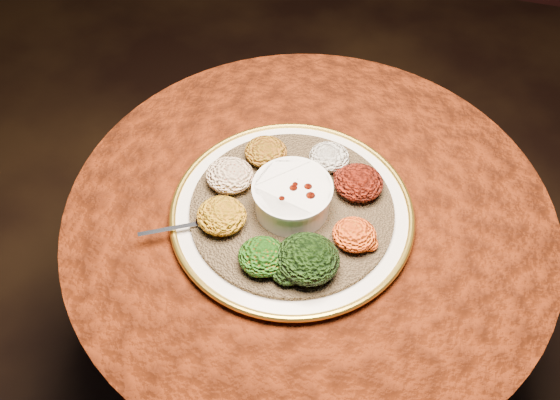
# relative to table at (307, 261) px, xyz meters

# --- Properties ---
(table) EXTENTS (0.96, 0.96, 0.73)m
(table) POSITION_rel_table_xyz_m (0.00, 0.00, 0.00)
(table) COLOR black
(table) RESTS_ON ground
(platter) EXTENTS (0.57, 0.57, 0.02)m
(platter) POSITION_rel_table_xyz_m (-0.03, -0.02, 0.19)
(platter) COLOR silver
(platter) RESTS_ON table
(injera) EXTENTS (0.47, 0.47, 0.01)m
(injera) POSITION_rel_table_xyz_m (-0.03, -0.02, 0.20)
(injera) COLOR brown
(injera) RESTS_ON platter
(stew_bowl) EXTENTS (0.15, 0.15, 0.06)m
(stew_bowl) POSITION_rel_table_xyz_m (-0.03, -0.02, 0.24)
(stew_bowl) COLOR silver
(stew_bowl) RESTS_ON injera
(spoon) EXTENTS (0.13, 0.08, 0.01)m
(spoon) POSITION_rel_table_xyz_m (-0.19, -0.11, 0.21)
(spoon) COLOR silver
(spoon) RESTS_ON injera
(portion_ayib) EXTENTS (0.08, 0.08, 0.04)m
(portion_ayib) POSITION_rel_table_xyz_m (0.01, 0.11, 0.23)
(portion_ayib) COLOR beige
(portion_ayib) RESTS_ON injera
(portion_kitfo) EXTENTS (0.10, 0.09, 0.05)m
(portion_kitfo) POSITION_rel_table_xyz_m (0.08, 0.05, 0.23)
(portion_kitfo) COLOR black
(portion_kitfo) RESTS_ON injera
(portion_tikil) EXTENTS (0.08, 0.08, 0.04)m
(portion_tikil) POSITION_rel_table_xyz_m (0.10, -0.06, 0.23)
(portion_tikil) COLOR #C87210
(portion_tikil) RESTS_ON injera
(portion_gomen) EXTENTS (0.11, 0.11, 0.05)m
(portion_gomen) POSITION_rel_table_xyz_m (0.03, -0.14, 0.24)
(portion_gomen) COLOR black
(portion_gomen) RESTS_ON injera
(portion_mixveg) EXTENTS (0.09, 0.08, 0.04)m
(portion_mixveg) POSITION_rel_table_xyz_m (-0.05, -0.15, 0.23)
(portion_mixveg) COLOR #963709
(portion_mixveg) RESTS_ON injera
(portion_kik) EXTENTS (0.09, 0.09, 0.04)m
(portion_kik) POSITION_rel_table_xyz_m (-0.15, -0.09, 0.23)
(portion_kik) COLOR #C17411
(portion_kik) RESTS_ON injera
(portion_timatim) EXTENTS (0.09, 0.09, 0.05)m
(portion_timatim) POSITION_rel_table_xyz_m (-0.16, 0.01, 0.23)
(portion_timatim) COLOR maroon
(portion_timatim) RESTS_ON injera
(portion_shiro) EXTENTS (0.09, 0.08, 0.04)m
(portion_shiro) POSITION_rel_table_xyz_m (-0.11, 0.09, 0.23)
(portion_shiro) COLOR #8F4C11
(portion_shiro) RESTS_ON injera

